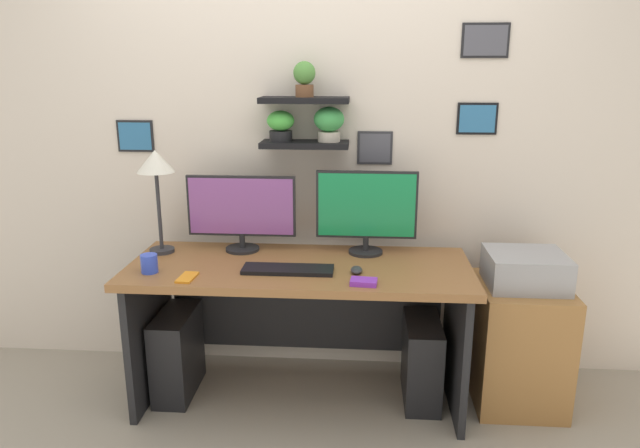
{
  "coord_description": "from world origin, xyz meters",
  "views": [
    {
      "loc": [
        0.3,
        -2.7,
        1.7
      ],
      "look_at": [
        0.1,
        0.05,
        0.95
      ],
      "focal_mm": 32.19,
      "sensor_mm": 36.0,
      "label": 1
    }
  ],
  "objects": [
    {
      "name": "drawer_cabinet",
      "position": [
        1.13,
        0.08,
        0.32
      ],
      "size": [
        0.44,
        0.5,
        0.64
      ],
      "primitive_type": "cube",
      "color": "#9E6B38",
      "rests_on": "ground"
    },
    {
      "name": "ground_plane",
      "position": [
        0.0,
        0.0,
        0.0
      ],
      "size": [
        8.0,
        8.0,
        0.0
      ],
      "primitive_type": "plane",
      "color": "gray"
    },
    {
      "name": "coffee_mug",
      "position": [
        -0.71,
        -0.17,
        0.8
      ],
      "size": [
        0.08,
        0.08,
        0.09
      ],
      "primitive_type": "cylinder",
      "color": "blue",
      "rests_on": "desk"
    },
    {
      "name": "cell_phone",
      "position": [
        -0.5,
        -0.23,
        0.76
      ],
      "size": [
        0.08,
        0.14,
        0.01
      ],
      "primitive_type": "cube",
      "rotation": [
        0.0,
        0.0,
        -0.06
      ],
      "color": "orange",
      "rests_on": "desk"
    },
    {
      "name": "monitor_right",
      "position": [
        0.33,
        0.22,
        0.99
      ],
      "size": [
        0.53,
        0.18,
        0.44
      ],
      "color": "black",
      "rests_on": "desk"
    },
    {
      "name": "desk",
      "position": [
        0.0,
        0.06,
        0.54
      ],
      "size": [
        1.71,
        0.68,
        0.75
      ],
      "color": "brown",
      "rests_on": "ground"
    },
    {
      "name": "scissors_tray",
      "position": [
        0.32,
        -0.25,
        0.76
      ],
      "size": [
        0.13,
        0.09,
        0.02
      ],
      "primitive_type": "cube",
      "rotation": [
        0.0,
        0.0,
        -0.09
      ],
      "color": "purple",
      "rests_on": "desk"
    },
    {
      "name": "desk_lamp",
      "position": [
        -0.75,
        0.15,
        1.2
      ],
      "size": [
        0.19,
        0.19,
        0.55
      ],
      "color": "#2D2D33",
      "rests_on": "desk"
    },
    {
      "name": "computer_mouse",
      "position": [
        0.29,
        -0.1,
        0.77
      ],
      "size": [
        0.06,
        0.09,
        0.03
      ],
      "primitive_type": "ellipsoid",
      "color": "#2D2D33",
      "rests_on": "desk"
    },
    {
      "name": "computer_tower_right",
      "position": [
        0.63,
        0.04,
        0.22
      ],
      "size": [
        0.18,
        0.4,
        0.44
      ],
      "primitive_type": "cube",
      "color": "black",
      "rests_on": "ground"
    },
    {
      "name": "printer",
      "position": [
        1.13,
        0.08,
        0.73
      ],
      "size": [
        0.38,
        0.34,
        0.17
      ],
      "primitive_type": "cube",
      "color": "#9E9EA3",
      "rests_on": "drawer_cabinet"
    },
    {
      "name": "monitor_left",
      "position": [
        -0.33,
        0.22,
        0.97
      ],
      "size": [
        0.58,
        0.18,
        0.41
      ],
      "color": "black",
      "rests_on": "desk"
    },
    {
      "name": "back_wall_assembly",
      "position": [
        0.0,
        0.44,
        1.35
      ],
      "size": [
        4.4,
        0.24,
        2.7
      ],
      "color": "beige",
      "rests_on": "ground"
    },
    {
      "name": "computer_tower_left",
      "position": [
        -0.66,
        0.01,
        0.23
      ],
      "size": [
        0.18,
        0.4,
        0.46
      ],
      "primitive_type": "cube",
      "color": "black",
      "rests_on": "ground"
    },
    {
      "name": "keyboard",
      "position": [
        -0.04,
        -0.1,
        0.76
      ],
      "size": [
        0.44,
        0.14,
        0.02
      ],
      "primitive_type": "cube",
      "color": "black",
      "rests_on": "desk"
    }
  ]
}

